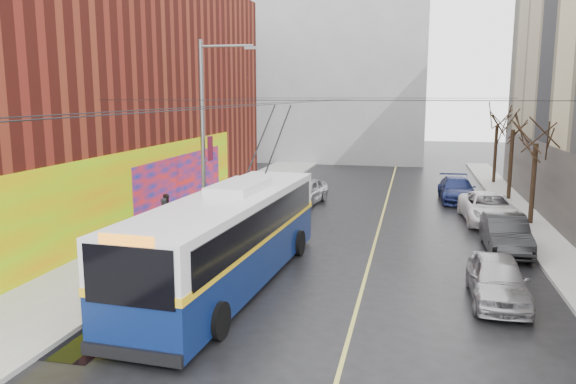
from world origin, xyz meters
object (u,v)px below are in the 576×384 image
Objects in this scene: tree_mid at (514,117)px; parked_car_c at (489,208)px; streetlight_pole at (206,134)px; parked_car_b at (506,234)px; tree_far at (498,115)px; pedestrian_c at (199,219)px; tree_near at (537,128)px; following_car at (305,191)px; pedestrian_a at (165,215)px; pedestrian_b at (167,210)px; trolleybus at (229,237)px; parked_car_a at (497,279)px; parked_car_d at (457,190)px.

parked_car_c is (-2.00, -6.72, -4.48)m from tree_mid.
streetlight_pole reaches higher than parked_car_b.
pedestrian_c is at bearing -127.52° from tree_far.
parked_car_c is at bearing 172.08° from tree_near.
streetlight_pole reaches higher than tree_mid.
tree_far reaches higher than parked_car_b.
following_car is (-10.34, 2.83, 0.01)m from parked_car_c.
pedestrian_a reaches higher than following_car.
trolleybus is at bearing -101.97° from pedestrian_b.
trolleybus is at bearing -122.46° from tree_mid.
trolleybus reaches higher than parked_car_c.
streetlight_pole is at bearing -158.38° from tree_near.
parked_car_a is 0.95× the size of following_car.
parked_car_c is 3.41× the size of pedestrian_a.
tree_mid is at bearing 80.38° from parked_car_b.
pedestrian_a reaches higher than parked_car_c.
parked_car_c is 16.51m from pedestrian_b.
parked_car_a is (8.92, 0.37, -0.97)m from trolleybus.
tree_far reaches higher than tree_near.
parked_car_a is 6.38m from parked_car_b.
tree_mid reaches higher than tree_near.
pedestrian_b is at bearing 155.36° from parked_car_a.
parked_car_c is at bearing 84.76° from parked_car_a.
following_car is at bearing -41.94° from pedestrian_c.
parked_car_a is 11.96m from parked_car_c.
streetlight_pole reaches higher than pedestrian_c.
tree_near reaches higher than parked_car_b.
following_car reaches higher than parked_car_b.
streetlight_pole is 16.28m from tree_near.
following_car is 9.61m from pedestrian_b.
tree_far is 1.27× the size of parked_car_d.
parked_car_d is at bearing 45.47° from streetlight_pole.
tree_mid reaches higher than following_car.
tree_far is 1.18× the size of parked_car_c.
parked_car_d is at bearing 98.17° from parked_car_c.
trolleybus is at bearing -172.41° from pedestrian_c.
tree_near is 18.75m from pedestrian_a.
tree_near is at bearing -91.29° from pedestrian_c.
pedestrian_a is 1.06× the size of pedestrian_c.
pedestrian_a reaches higher than parked_car_d.
parked_car_b is (10.08, 6.64, -0.94)m from trolleybus.
pedestrian_b is 1.07× the size of pedestrian_c.
tree_near is at bearing -90.00° from tree_far.
pedestrian_a is (-15.36, -6.12, 0.19)m from parked_car_c.
pedestrian_c is at bearing -81.90° from pedestrian_b.
parked_car_b reaches higher than parked_car_d.
tree_far reaches higher than pedestrian_b.
tree_mid is 22.79m from trolleybus.
trolleybus is at bearing -147.07° from parked_car_b.
parked_car_c is at bearing -66.26° from pedestrian_a.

